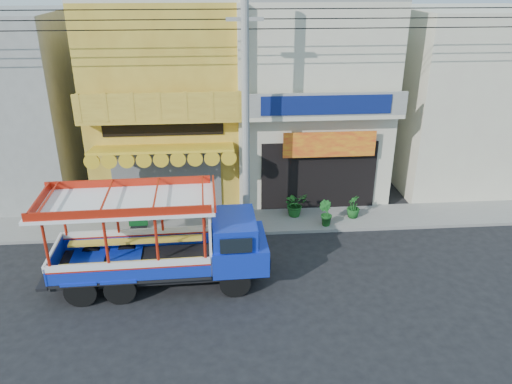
# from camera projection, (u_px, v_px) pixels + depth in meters

# --- Properties ---
(ground) EXTENTS (90.00, 90.00, 0.00)m
(ground) POSITION_uv_depth(u_px,v_px,m) (284.00, 280.00, 15.84)
(ground) COLOR black
(ground) RESTS_ON ground
(sidewalk) EXTENTS (30.00, 2.00, 0.12)m
(sidewalk) POSITION_uv_depth(u_px,v_px,m) (271.00, 221.00, 19.46)
(sidewalk) COLOR slate
(sidewalk) RESTS_ON ground
(shophouse_left) EXTENTS (6.00, 7.50, 8.24)m
(shophouse_left) POSITION_uv_depth(u_px,v_px,m) (169.00, 97.00, 21.15)
(shophouse_left) COLOR #B78C28
(shophouse_left) RESTS_ON ground
(shophouse_right) EXTENTS (6.00, 6.75, 8.24)m
(shophouse_right) POSITION_uv_depth(u_px,v_px,m) (308.00, 94.00, 21.58)
(shophouse_right) COLOR beige
(shophouse_right) RESTS_ON ground
(party_pilaster) EXTENTS (0.35, 0.30, 8.00)m
(party_pilaster) POSITION_uv_depth(u_px,v_px,m) (243.00, 117.00, 18.57)
(party_pilaster) COLOR beige
(party_pilaster) RESTS_ON ground
(filler_building_left) EXTENTS (6.00, 6.00, 7.60)m
(filler_building_left) POSITION_uv_depth(u_px,v_px,m) (0.00, 107.00, 20.80)
(filler_building_left) COLOR gray
(filler_building_left) RESTS_ON ground
(filler_building_right) EXTENTS (6.00, 6.00, 7.60)m
(filler_building_right) POSITION_uv_depth(u_px,v_px,m) (463.00, 98.00, 22.24)
(filler_building_right) COLOR beige
(filler_building_right) RESTS_ON ground
(utility_pole) EXTENTS (28.00, 0.26, 9.00)m
(utility_pole) POSITION_uv_depth(u_px,v_px,m) (250.00, 100.00, 16.75)
(utility_pole) COLOR gray
(utility_pole) RESTS_ON ground
(songthaew_truck) EXTENTS (6.79, 2.43, 3.14)m
(songthaew_truck) POSITION_uv_depth(u_px,v_px,m) (174.00, 240.00, 15.12)
(songthaew_truck) COLOR black
(songthaew_truck) RESTS_ON ground
(green_sign) EXTENTS (0.70, 0.34, 1.07)m
(green_sign) POSITION_uv_depth(u_px,v_px,m) (138.00, 217.00, 18.62)
(green_sign) COLOR black
(green_sign) RESTS_ON sidewalk
(potted_plant_a) EXTENTS (1.08, 1.00, 1.00)m
(potted_plant_a) POSITION_uv_depth(u_px,v_px,m) (295.00, 204.00, 19.57)
(potted_plant_a) COLOR #164D19
(potted_plant_a) RESTS_ON sidewalk
(potted_plant_b) EXTENTS (0.67, 0.68, 0.97)m
(potted_plant_b) POSITION_uv_depth(u_px,v_px,m) (325.00, 213.00, 18.84)
(potted_plant_b) COLOR #164D19
(potted_plant_b) RESTS_ON sidewalk
(potted_plant_c) EXTENTS (0.61, 0.61, 0.91)m
(potted_plant_c) POSITION_uv_depth(u_px,v_px,m) (353.00, 206.00, 19.46)
(potted_plant_c) COLOR #164D19
(potted_plant_c) RESTS_ON sidewalk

